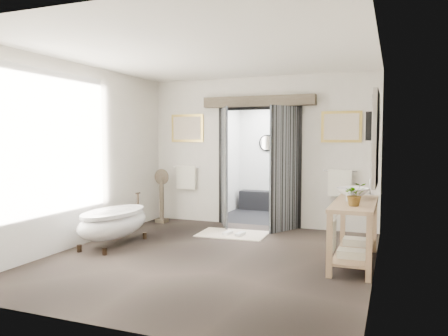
% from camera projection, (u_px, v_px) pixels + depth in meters
% --- Properties ---
extents(ground_plane, '(5.00, 5.00, 0.00)m').
position_uv_depth(ground_plane, '(209.00, 257.00, 6.29)').
color(ground_plane, '#483B34').
extents(room_shell, '(4.52, 5.02, 2.91)m').
position_uv_depth(room_shell, '(203.00, 128.00, 6.07)').
color(room_shell, silver).
rests_on(room_shell, ground_plane).
extents(shower_room, '(2.22, 2.01, 2.51)m').
position_uv_depth(shower_room, '(278.00, 174.00, 9.94)').
color(shower_room, black).
rests_on(shower_room, ground_plane).
extents(back_wall_dressing, '(3.82, 0.76, 2.52)m').
position_uv_depth(back_wall_dressing, '(257.00, 146.00, 8.34)').
color(back_wall_dressing, black).
rests_on(back_wall_dressing, ground_plane).
extents(clawfoot_tub, '(0.70, 1.56, 0.76)m').
position_uv_depth(clawfoot_tub, '(114.00, 222.00, 6.97)').
color(clawfoot_tub, black).
rests_on(clawfoot_tub, ground_plane).
extents(vanity, '(0.57, 1.60, 0.85)m').
position_uv_depth(vanity, '(352.00, 227.00, 5.93)').
color(vanity, tan).
rests_on(vanity, ground_plane).
extents(pedestal_mirror, '(0.32, 0.21, 1.09)m').
position_uv_depth(pedestal_mirror, '(162.00, 199.00, 8.86)').
color(pedestal_mirror, brown).
rests_on(pedestal_mirror, ground_plane).
extents(rug, '(1.24, 0.86, 0.01)m').
position_uv_depth(rug, '(233.00, 234.00, 7.77)').
color(rug, beige).
rests_on(rug, ground_plane).
extents(slippers, '(0.36, 0.26, 0.05)m').
position_uv_depth(slippers, '(234.00, 233.00, 7.68)').
color(slippers, white).
rests_on(slippers, rug).
extents(basin, '(0.59, 0.59, 0.16)m').
position_uv_depth(basin, '(353.00, 193.00, 6.20)').
color(basin, white).
rests_on(basin, vanity).
extents(plant, '(0.34, 0.32, 0.30)m').
position_uv_depth(plant, '(355.00, 194.00, 5.54)').
color(plant, gray).
rests_on(plant, vanity).
extents(soap_bottle_a, '(0.09, 0.09, 0.17)m').
position_uv_depth(soap_bottle_a, '(350.00, 195.00, 5.96)').
color(soap_bottle_a, gray).
rests_on(soap_bottle_a, vanity).
extents(soap_bottle_b, '(0.15, 0.15, 0.15)m').
position_uv_depth(soap_bottle_b, '(354.00, 191.00, 6.53)').
color(soap_bottle_b, gray).
rests_on(soap_bottle_b, vanity).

